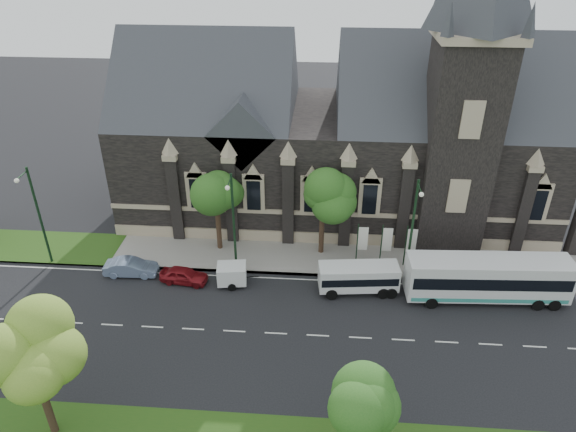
# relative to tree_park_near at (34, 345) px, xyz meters

# --- Properties ---
(ground) EXTENTS (160.00, 160.00, 0.00)m
(ground) POSITION_rel_tree_park_near_xyz_m (11.77, 8.77, -6.42)
(ground) COLOR black
(ground) RESTS_ON ground
(sidewalk) EXTENTS (80.00, 5.00, 0.15)m
(sidewalk) POSITION_rel_tree_park_near_xyz_m (11.77, 18.27, -6.34)
(sidewalk) COLOR gray
(sidewalk) RESTS_ON ground
(museum) EXTENTS (40.00, 17.70, 29.90)m
(museum) POSITION_rel_tree_park_near_xyz_m (16.89, 27.55, 1.75)
(museum) COLOR black
(museum) RESTS_ON ground
(tree_park_near) EXTENTS (4.42, 4.42, 8.56)m
(tree_park_near) POSITION_rel_tree_park_near_xyz_m (0.00, 0.00, 0.00)
(tree_park_near) COLOR black
(tree_park_near) RESTS_ON ground
(tree_park_east) EXTENTS (3.40, 3.40, 6.28)m
(tree_park_east) POSITION_rel_tree_park_near_xyz_m (17.95, -0.55, -1.80)
(tree_park_east) COLOR black
(tree_park_east) RESTS_ON ground
(tree_walk_right) EXTENTS (4.08, 4.08, 7.80)m
(tree_walk_right) POSITION_rel_tree_park_near_xyz_m (14.98, 19.48, -0.60)
(tree_walk_right) COLOR black
(tree_walk_right) RESTS_ON ground
(tree_walk_left) EXTENTS (3.91, 3.91, 7.64)m
(tree_walk_left) POSITION_rel_tree_park_near_xyz_m (5.97, 19.47, -0.68)
(tree_walk_left) COLOR black
(tree_walk_left) RESTS_ON ground
(street_lamp_near) EXTENTS (0.36, 1.88, 9.00)m
(street_lamp_near) POSITION_rel_tree_park_near_xyz_m (21.77, 15.86, -1.30)
(street_lamp_near) COLOR black
(street_lamp_near) RESTS_ON ground
(street_lamp_mid) EXTENTS (0.36, 1.88, 9.00)m
(street_lamp_mid) POSITION_rel_tree_park_near_xyz_m (7.77, 15.86, -1.30)
(street_lamp_mid) COLOR black
(street_lamp_mid) RESTS_ON ground
(street_lamp_far) EXTENTS (0.36, 1.88, 9.00)m
(street_lamp_far) POSITION_rel_tree_park_near_xyz_m (-8.23, 15.86, -1.30)
(street_lamp_far) COLOR black
(street_lamp_far) RESTS_ON ground
(banner_flag_left) EXTENTS (0.90, 0.10, 4.00)m
(banner_flag_left) POSITION_rel_tree_park_near_xyz_m (18.06, 17.77, -4.03)
(banner_flag_left) COLOR black
(banner_flag_left) RESTS_ON ground
(banner_flag_center) EXTENTS (0.90, 0.10, 4.00)m
(banner_flag_center) POSITION_rel_tree_park_near_xyz_m (20.06, 17.77, -4.03)
(banner_flag_center) COLOR black
(banner_flag_center) RESTS_ON ground
(banner_flag_right) EXTENTS (0.90, 0.10, 4.00)m
(banner_flag_right) POSITION_rel_tree_park_near_xyz_m (22.06, 17.77, -4.03)
(banner_flag_right) COLOR black
(banner_flag_right) RESTS_ON ground
(tour_coach) EXTENTS (12.37, 3.32, 3.58)m
(tour_coach) POSITION_rel_tree_park_near_xyz_m (27.51, 13.91, -4.47)
(tour_coach) COLOR silver
(tour_coach) RESTS_ON ground
(shuttle_bus) EXTENTS (6.37, 2.81, 2.39)m
(shuttle_bus) POSITION_rel_tree_park_near_xyz_m (17.80, 14.10, -5.02)
(shuttle_bus) COLOR silver
(shuttle_bus) RESTS_ON ground
(box_trailer) EXTENTS (3.41, 2.01, 1.77)m
(box_trailer) POSITION_rel_tree_park_near_xyz_m (7.72, 14.26, -5.41)
(box_trailer) COLOR silver
(box_trailer) RESTS_ON ground
(sedan) EXTENTS (4.39, 1.68, 1.43)m
(sedan) POSITION_rel_tree_park_near_xyz_m (-0.81, 14.91, -5.70)
(sedan) COLOR #7E91B6
(sedan) RESTS_ON ground
(car_far_red) EXTENTS (4.04, 2.02, 1.32)m
(car_far_red) POSITION_rel_tree_park_near_xyz_m (3.79, 14.23, -5.76)
(car_far_red) COLOR maroon
(car_far_red) RESTS_ON ground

